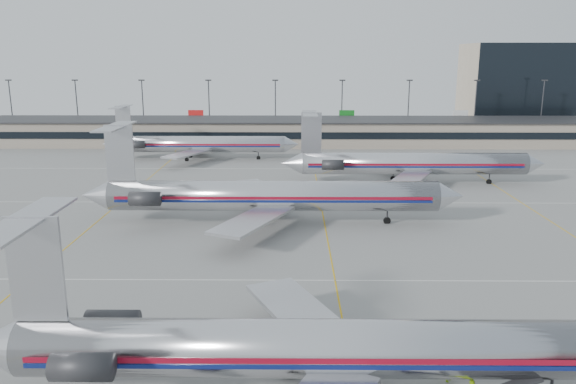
{
  "coord_description": "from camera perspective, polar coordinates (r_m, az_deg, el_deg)",
  "views": [
    {
      "loc": [
        -4.09,
        -41.09,
        21.18
      ],
      "look_at": [
        -4.76,
        28.05,
        4.5
      ],
      "focal_mm": 35.0,
      "sensor_mm": 36.0,
      "label": 1
    }
  ],
  "objects": [
    {
      "name": "jet_second_row",
      "position": [
        72.58,
        -2.31,
        -0.33
      ],
      "size": [
        49.54,
        29.17,
        12.97
      ],
      "color": "silver",
      "rests_on": "ground"
    },
    {
      "name": "apron_markings",
      "position": [
        55.45,
        4.8,
        -8.93
      ],
      "size": [
        160.0,
        0.15,
        0.02
      ],
      "primitive_type": "cube",
      "color": "silver",
      "rests_on": "ground"
    },
    {
      "name": "terminal",
      "position": [
        140.29,
        2.24,
        6.17
      ],
      "size": [
        162.0,
        17.0,
        6.25
      ],
      "color": "gray",
      "rests_on": "ground"
    },
    {
      "name": "ground",
      "position": [
        46.41,
        5.71,
        -13.66
      ],
      "size": [
        260.0,
        260.0,
        0.0
      ],
      "primitive_type": "plane",
      "color": "gray",
      "rests_on": "ground"
    },
    {
      "name": "distant_building",
      "position": [
        181.75,
        22.22,
        9.84
      ],
      "size": [
        30.0,
        20.0,
        25.0
      ],
      "primitive_type": "cube",
      "color": "tan",
      "rests_on": "ground"
    },
    {
      "name": "jet_third_row",
      "position": [
        97.79,
        12.11,
        2.88
      ],
      "size": [
        44.86,
        27.59,
        12.27
      ],
      "color": "silver",
      "rests_on": "ground"
    },
    {
      "name": "light_mast_row",
      "position": [
        153.66,
        2.11,
        8.85
      ],
      "size": [
        163.6,
        0.4,
        15.28
      ],
      "color": "#38383D",
      "rests_on": "ground"
    },
    {
      "name": "jet_back_row",
      "position": [
        120.45,
        -9.23,
        4.85
      ],
      "size": [
        41.54,
        25.55,
        11.36
      ],
      "color": "silver",
      "rests_on": "ground"
    },
    {
      "name": "ramp_worker_near",
      "position": [
        40.73,
        16.06,
        -16.78
      ],
      "size": [
        0.78,
        0.83,
        1.92
      ],
      "primitive_type": "imported",
      "rotation": [
        0.0,
        0.0,
        0.94
      ],
      "color": "#A2E215",
      "rests_on": "ground"
    },
    {
      "name": "jet_foreground",
      "position": [
        36.42,
        3.17,
        -15.49
      ],
      "size": [
        46.13,
        27.17,
        12.08
      ],
      "color": "silver",
      "rests_on": "ground"
    }
  ]
}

